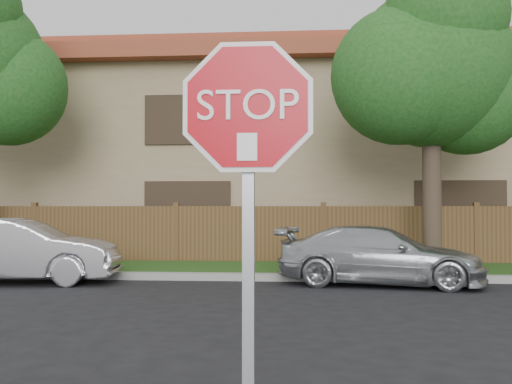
{
  "coord_description": "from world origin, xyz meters",
  "views": [
    {
      "loc": [
        -0.57,
        -4.73,
        1.61
      ],
      "look_at": [
        -0.87,
        -0.9,
        1.7
      ],
      "focal_mm": 42.0,
      "sensor_mm": 36.0,
      "label": 1
    }
  ],
  "objects": [
    {
      "name": "far_curb",
      "position": [
        0.0,
        8.15,
        0.07
      ],
      "size": [
        70.0,
        0.3,
        0.15
      ],
      "primitive_type": "cube",
      "color": "gray",
      "rests_on": "ground"
    },
    {
      "name": "sedan_right",
      "position": [
        1.01,
        7.6,
        0.6
      ],
      "size": [
        4.35,
        2.34,
        1.2
      ],
      "primitive_type": "imported",
      "rotation": [
        0.0,
        0.0,
        1.4
      ],
      "color": "#ADB1B4",
      "rests_on": "ground"
    },
    {
      "name": "grass_strip",
      "position": [
        0.0,
        9.8,
        0.06
      ],
      "size": [
        70.0,
        3.0,
        0.12
      ],
      "primitive_type": "cube",
      "color": "#1E4714",
      "rests_on": "ground"
    },
    {
      "name": "sedan_left",
      "position": [
        -6.46,
        7.27,
        0.68
      ],
      "size": [
        4.25,
        1.94,
        1.35
      ],
      "primitive_type": "imported",
      "rotation": [
        0.0,
        0.0,
        1.7
      ],
      "color": "#9D9DA1",
      "rests_on": "ground"
    },
    {
      "name": "fence",
      "position": [
        0.0,
        11.4,
        0.8
      ],
      "size": [
        70.0,
        0.12,
        1.6
      ],
      "primitive_type": "cube",
      "color": "#50341C",
      "rests_on": "ground"
    },
    {
      "name": "stop_sign",
      "position": [
        -0.87,
        -1.48,
        1.83
      ],
      "size": [
        1.01,
        0.13,
        2.55
      ],
      "color": "gray",
      "rests_on": "sidewalk_near"
    },
    {
      "name": "apartment_building",
      "position": [
        0.0,
        17.0,
        3.53
      ],
      "size": [
        35.2,
        9.2,
        7.2
      ],
      "color": "#937E5B",
      "rests_on": "ground"
    },
    {
      "name": "tree_mid",
      "position": [
        2.52,
        9.57,
        4.87
      ],
      "size": [
        4.8,
        3.9,
        7.35
      ],
      "color": "#382B21",
      "rests_on": "ground"
    }
  ]
}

